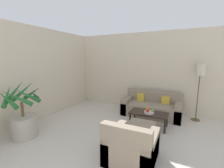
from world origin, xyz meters
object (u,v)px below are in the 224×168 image
Objects in this scene: orange_fruit at (147,109)px; armchair at (131,147)px; apple_red at (148,110)px; ottoman at (141,130)px; sofa_loveseat at (151,107)px; apple_green at (153,111)px; coffee_table at (149,115)px; fruit_bowl at (149,112)px; potted_palm at (23,119)px; floor_lamp at (200,74)px.

armchair reaches higher than orange_fruit.
apple_red is at bearing -74.95° from orange_fruit.
orange_fruit is 0.72m from ottoman.
apple_green is at bearing -77.09° from sofa_loveseat.
coffee_table is at bearing 90.92° from armchair.
sofa_loveseat is at bearing 97.16° from fruit_bowl.
potted_palm is 4.96× the size of fruit_bowl.
potted_palm reaches higher than orange_fruit.
sofa_loveseat is 1.71m from floor_lamp.
coffee_table is 0.66m from ottoman.
armchair is at bearing -89.08° from coffee_table.
coffee_table is at bearing -138.54° from floor_lamp.
fruit_bowl is (0.11, -0.90, 0.16)m from sofa_loveseat.
coffee_table is 1.49m from armchair.
ottoman is (-0.13, -0.63, -0.29)m from apple_green.
apple_green is (2.59, 1.78, 0.05)m from potted_palm.
coffee_table is 0.08m from fruit_bowl.
ottoman is (-0.02, -0.64, -0.16)m from coffee_table.
orange_fruit reaches higher than apple_red.
floor_lamp is (1.27, 0.16, 1.12)m from sofa_loveseat.
coffee_table is 10.94× the size of orange_fruit.
floor_lamp is at bearing 65.49° from armchair.
sofa_loveseat reaches higher than apple_green.
coffee_table reaches higher than ottoman.
armchair is at bearing -114.51° from floor_lamp.
potted_palm is 18.65× the size of apple_green.
ottoman is (0.02, -0.65, -0.30)m from orange_fruit.
floor_lamp is 1.75m from apple_green.
armchair reaches higher than apple_red.
apple_red reaches higher than apple_green.
orange_fruit is (-1.21, -1.03, -0.89)m from floor_lamp.
fruit_bowl reaches higher than ottoman.
coffee_table is 0.15m from orange_fruit.
sofa_loveseat is at bearing 48.14° from potted_palm.
sofa_loveseat is 3.02× the size of ottoman.
potted_palm is at bearing -144.21° from coffee_table.
orange_fruit is (-0.02, 0.09, 0.00)m from apple_red.
apple_green is 0.14m from orange_fruit.
apple_red is 0.10× the size of armchair.
fruit_bowl is 0.31× the size of armchair.
sofa_loveseat is 0.99m from apple_red.
apple_green is at bearing 78.61° from ottoman.
armchair is at bearing -93.19° from apple_green.
apple_red is at bearing 89.12° from ottoman.
sofa_loveseat is 0.92m from fruit_bowl.
floor_lamp reaches higher than armchair.
apple_green is at bearing 34.45° from potted_palm.
floor_lamp is 1.88m from coffee_table.
sofa_loveseat is 25.56× the size of apple_green.
potted_palm is 0.73× the size of sofa_loveseat.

